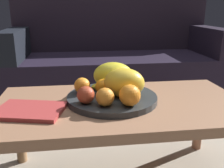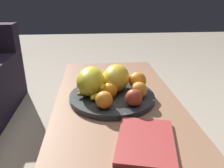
% 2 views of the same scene
% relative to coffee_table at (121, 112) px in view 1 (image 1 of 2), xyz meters
% --- Properties ---
extents(coffee_table, '(1.05, 0.55, 0.40)m').
position_rel_coffee_table_xyz_m(coffee_table, '(0.00, 0.00, 0.00)').
color(coffee_table, '#966A4D').
rests_on(coffee_table, ground_plane).
extents(couch, '(1.70, 0.70, 0.90)m').
position_rel_coffee_table_xyz_m(couch, '(0.14, 1.11, -0.05)').
color(couch, black).
rests_on(couch, ground_plane).
extents(fruit_bowl, '(0.38, 0.38, 0.03)m').
position_rel_coffee_table_xyz_m(fruit_bowl, '(-0.04, 0.02, 0.06)').
color(fruit_bowl, '#2E3235').
rests_on(fruit_bowl, coffee_table).
extents(melon_large_front, '(0.20, 0.17, 0.12)m').
position_rel_coffee_table_xyz_m(melon_large_front, '(0.01, -0.00, 0.13)').
color(melon_large_front, yellow).
rests_on(melon_large_front, fruit_bowl).
extents(melon_smaller_beside, '(0.20, 0.16, 0.12)m').
position_rel_coffee_table_xyz_m(melon_smaller_beside, '(-0.02, 0.12, 0.13)').
color(melon_smaller_beside, yellow).
rests_on(melon_smaller_beside, fruit_bowl).
extents(orange_front, '(0.07, 0.07, 0.07)m').
position_rel_coffee_table_xyz_m(orange_front, '(-0.08, -0.09, 0.11)').
color(orange_front, orange).
rests_on(orange_front, fruit_bowl).
extents(orange_left, '(0.07, 0.07, 0.07)m').
position_rel_coffee_table_xyz_m(orange_left, '(-0.07, 0.04, 0.11)').
color(orange_left, orange).
rests_on(orange_left, fruit_bowl).
extents(orange_right, '(0.08, 0.08, 0.08)m').
position_rel_coffee_table_xyz_m(orange_right, '(0.02, -0.10, 0.11)').
color(orange_right, orange).
rests_on(orange_right, fruit_bowl).
extents(orange_back, '(0.07, 0.07, 0.07)m').
position_rel_coffee_table_xyz_m(orange_back, '(-0.16, 0.06, 0.11)').
color(orange_back, orange).
rests_on(orange_back, fruit_bowl).
extents(apple_front, '(0.07, 0.07, 0.07)m').
position_rel_coffee_table_xyz_m(apple_front, '(-0.15, -0.06, 0.11)').
color(apple_front, '#AE4026').
rests_on(apple_front, fruit_bowl).
extents(banana_bunch, '(0.16, 0.18, 0.06)m').
position_rel_coffee_table_xyz_m(banana_bunch, '(-0.04, 0.10, 0.10)').
color(banana_bunch, yellow).
rests_on(banana_bunch, fruit_bowl).
extents(magazine, '(0.29, 0.23, 0.02)m').
position_rel_coffee_table_xyz_m(magazine, '(-0.36, -0.06, 0.05)').
color(magazine, '#AF3A39').
rests_on(magazine, coffee_table).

